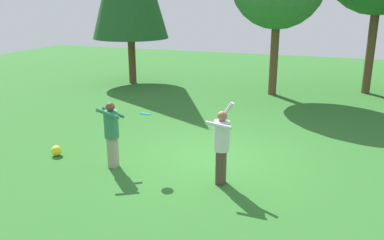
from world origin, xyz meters
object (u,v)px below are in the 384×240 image
(person_catcher, at_px, (112,129))
(ball_yellow, at_px, (56,151))
(person_thrower, at_px, (222,141))
(frisbee, at_px, (145,114))

(person_catcher, distance_m, ball_yellow, 1.95)
(ball_yellow, bearing_deg, person_thrower, -1.65)
(person_catcher, relative_size, frisbee, 5.28)
(frisbee, relative_size, ball_yellow, 1.11)
(person_thrower, bearing_deg, person_catcher, 5.58)
(person_catcher, height_order, ball_yellow, person_catcher)
(frisbee, bearing_deg, ball_yellow, -178.79)
(frisbee, xyz_separation_m, ball_yellow, (-2.57, -0.05, -1.23))
(person_thrower, xyz_separation_m, person_catcher, (-2.69, -0.00, -0.03))
(person_thrower, relative_size, ball_yellow, 6.68)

